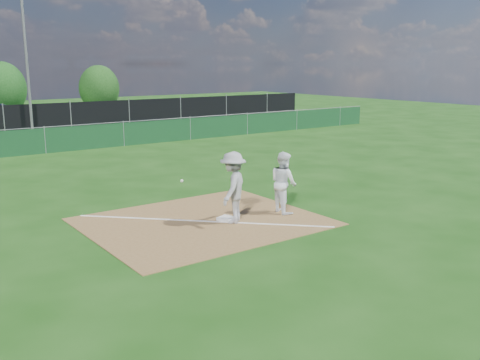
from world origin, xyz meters
name	(u,v)px	position (x,y,z in m)	size (l,w,h in m)	color
ground	(84,170)	(0.00, 10.00, 0.00)	(90.00, 90.00, 0.00)	#15420E
infield_dirt	(203,222)	(0.00, 1.00, 0.01)	(6.00, 5.00, 0.02)	brown
foul_line	(203,221)	(0.00, 1.00, 0.03)	(0.08, 7.00, 0.01)	white
green_fence	(45,141)	(0.00, 15.00, 0.60)	(44.00, 0.05, 1.20)	#0F391B
black_fence	(4,120)	(0.00, 23.00, 0.90)	(46.00, 0.04, 1.80)	black
light_pole	(27,67)	(1.50, 22.70, 4.00)	(0.16, 0.16, 8.00)	slate
first_base	(226,219)	(0.57, 0.73, 0.06)	(0.39, 0.39, 0.08)	white
play_at_first	(233,187)	(0.61, 0.46, 0.97)	(2.22, 1.32, 1.91)	#B2B2B4
runner	(284,182)	(2.38, 0.46, 0.88)	(0.85, 0.67, 1.76)	white
car_right	(71,114)	(5.56, 27.62, 0.64)	(1.77, 4.35, 1.26)	black
tree_mid	(2,89)	(2.63, 34.71, 2.26)	(3.70, 3.70, 4.38)	#382316
tree_right	(99,88)	(10.47, 34.38, 2.10)	(3.44, 3.44, 4.08)	#382316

